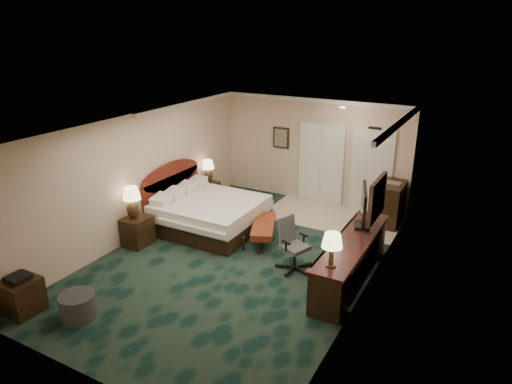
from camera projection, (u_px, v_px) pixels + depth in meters
The scene contains 26 objects.
floor at pixel (240, 259), 9.11m from camera, with size 5.00×7.50×0.00m, color black.
ceiling at pixel (238, 126), 8.18m from camera, with size 5.00×7.50×0.00m, color white.
wall_back at pixel (313, 151), 11.73m from camera, with size 5.00×0.00×2.70m, color #D3AE94.
wall_front at pixel (82, 292), 5.55m from camera, with size 5.00×0.00×2.70m, color #D3AE94.
wall_left at pixel (139, 176), 9.77m from camera, with size 0.00×7.50×2.70m, color #D3AE94.
wall_right at pixel (369, 222), 7.52m from camera, with size 0.00×7.50×2.70m, color #D3AE94.
crown_molding at pixel (238, 129), 8.19m from camera, with size 5.00×7.50×0.10m, color silver, non-canonical shape.
tile_patch at pixel (332, 217), 11.09m from camera, with size 3.20×1.70×0.01m, color beige.
headboard at pixel (172, 191), 10.79m from camera, with size 0.12×2.00×1.40m, color #491409, non-canonical shape.
entry_door at pixel (371, 171), 11.11m from camera, with size 1.02×0.06×2.18m, color silver.
closet_doors at pixel (321, 164), 11.69m from camera, with size 1.20×0.06×2.10m, color silver.
wall_art at pixel (281, 138), 12.02m from camera, with size 0.45×0.06×0.55m, color #415D53.
wall_mirror at pixel (377, 199), 7.96m from camera, with size 0.05×0.95×0.75m, color white.
bed at pixel (211, 215), 10.37m from camera, with size 2.16×2.00×0.69m, color white.
nightstand_near at pixel (137, 231), 9.63m from camera, with size 0.49×0.57×0.62m, color black.
nightstand_far at pixel (208, 193), 11.86m from camera, with size 0.45×0.52×0.56m, color black.
lamp_near at pixel (132, 203), 9.36m from camera, with size 0.37×0.37×0.69m, color black, non-canonical shape.
lamp_far at pixel (208, 171), 11.71m from camera, with size 0.32×0.32×0.60m, color black, non-canonical shape.
bed_bench at pixel (263, 232), 9.78m from camera, with size 0.45×1.29×0.44m, color maroon.
ottoman at pixel (78, 306), 7.25m from camera, with size 0.57×0.57×0.40m, color #28292E.
side_table at pixel (22, 296), 7.36m from camera, with size 0.54×0.54×0.58m, color black.
desk at pixel (351, 260), 8.22m from camera, with size 0.61×2.84×0.82m, color black.
tv at pixel (364, 208), 8.48m from camera, with size 0.08×0.99×0.77m, color black.
desk_lamp at pixel (332, 250), 7.11m from camera, with size 0.33×0.33×0.57m, color black, non-canonical shape.
desk_chair at pixel (295, 245), 8.57m from camera, with size 0.59×0.56×1.02m, color #4D4D4D, non-canonical shape.
minibar at pixel (390, 204), 10.59m from camera, with size 0.52×0.93×0.99m, color black.
Camera 1 is at (4.16, -6.94, 4.41)m, focal length 32.00 mm.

